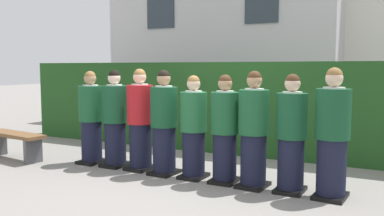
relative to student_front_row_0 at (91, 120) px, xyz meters
name	(u,v)px	position (x,y,z in m)	size (l,w,h in m)	color
ground_plane	(192,177)	(1.97, -0.06, -0.76)	(60.00, 60.00, 0.00)	gray
student_front_row_0	(91,120)	(0.00, 0.00, 0.00)	(0.41, 0.51, 1.59)	black
student_front_row_1	(115,121)	(0.51, 0.00, 0.01)	(0.42, 0.48, 1.61)	black
student_in_red_blazer	(140,122)	(1.01, 0.01, 0.02)	(0.42, 0.50, 1.63)	black
student_front_row_3	(164,125)	(1.50, -0.07, 0.01)	(0.42, 0.49, 1.61)	black
student_front_row_4	(194,130)	(2.00, -0.07, -0.03)	(0.40, 0.45, 1.53)	black
student_front_row_5	(225,132)	(2.51, -0.08, -0.02)	(0.40, 0.44, 1.55)	black
student_front_row_6	(254,132)	(2.95, -0.12, 0.01)	(0.42, 0.52, 1.60)	black
student_front_row_7	(291,136)	(3.47, -0.11, -0.01)	(0.41, 0.50, 1.57)	black
student_front_row_8	(332,137)	(3.98, -0.13, 0.03)	(0.43, 0.53, 1.65)	black
hedge	(241,108)	(1.97, 2.03, 0.12)	(9.93, 0.70, 1.75)	#214C1E
school_building_annex	(237,0)	(-0.11, 7.21, 3.05)	(7.18, 4.62, 7.42)	silver
wooden_bench	(14,140)	(-1.44, -0.40, -0.41)	(1.44, 0.55, 0.48)	brown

